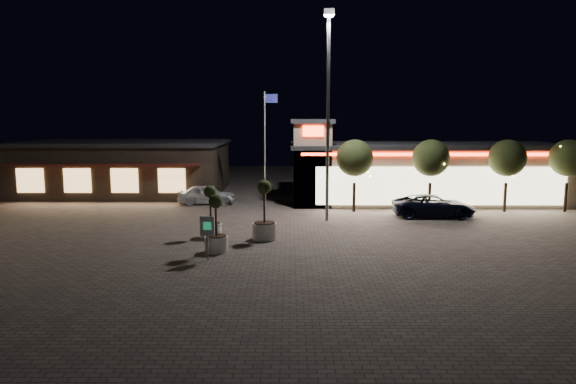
{
  "coord_description": "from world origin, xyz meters",
  "views": [
    {
      "loc": [
        -0.19,
        -22.63,
        6.05
      ],
      "look_at": [
        -0.35,
        6.0,
        2.02
      ],
      "focal_mm": 32.0,
      "sensor_mm": 36.0,
      "label": 1
    }
  ],
  "objects_px": {
    "pickup_truck": "(434,206)",
    "white_sedan": "(207,194)",
    "valet_sign": "(207,230)",
    "planter_left": "(211,222)",
    "planter_mid": "(216,234)"
  },
  "relations": [
    {
      "from": "white_sedan",
      "to": "planter_left",
      "type": "xyz_separation_m",
      "value": [
        1.95,
        -10.68,
        0.14
      ]
    },
    {
      "from": "planter_left",
      "to": "planter_mid",
      "type": "height_order",
      "value": "planter_left"
    },
    {
      "from": "planter_mid",
      "to": "planter_left",
      "type": "bearing_deg",
      "value": 103.67
    },
    {
      "from": "pickup_truck",
      "to": "white_sedan",
      "type": "bearing_deg",
      "value": 74.73
    },
    {
      "from": "pickup_truck",
      "to": "white_sedan",
      "type": "xyz_separation_m",
      "value": [
        -15.04,
        4.89,
        -0.0
      ]
    },
    {
      "from": "white_sedan",
      "to": "planter_mid",
      "type": "distance_m",
      "value": 13.78
    },
    {
      "from": "planter_left",
      "to": "planter_mid",
      "type": "distance_m",
      "value": 2.93
    },
    {
      "from": "white_sedan",
      "to": "valet_sign",
      "type": "height_order",
      "value": "valet_sign"
    },
    {
      "from": "planter_mid",
      "to": "valet_sign",
      "type": "height_order",
      "value": "planter_mid"
    },
    {
      "from": "white_sedan",
      "to": "planter_mid",
      "type": "height_order",
      "value": "planter_mid"
    },
    {
      "from": "white_sedan",
      "to": "pickup_truck",
      "type": "bearing_deg",
      "value": -111.98
    },
    {
      "from": "white_sedan",
      "to": "valet_sign",
      "type": "distance_m",
      "value": 15.11
    },
    {
      "from": "planter_left",
      "to": "valet_sign",
      "type": "height_order",
      "value": "planter_left"
    },
    {
      "from": "valet_sign",
      "to": "planter_left",
      "type": "bearing_deg",
      "value": 97.01
    },
    {
      "from": "pickup_truck",
      "to": "white_sedan",
      "type": "relative_size",
      "value": 1.23
    }
  ]
}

